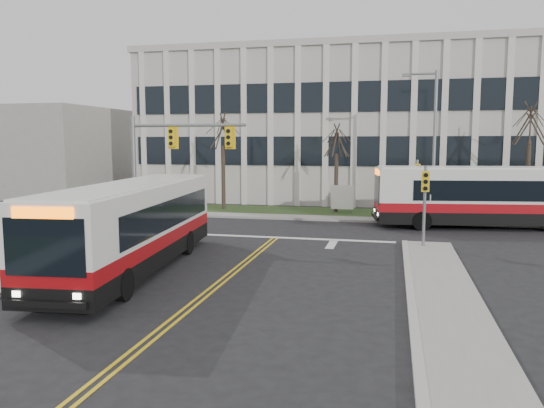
% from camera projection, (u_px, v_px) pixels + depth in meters
% --- Properties ---
extents(ground, '(120.00, 120.00, 0.00)m').
position_uv_depth(ground, '(227.00, 277.00, 19.18)').
color(ground, black).
rests_on(ground, ground).
extents(sidewalk_east, '(2.00, 26.00, 0.14)m').
position_uv_depth(sidewalk_east, '(463.00, 343.00, 12.67)').
color(sidewalk_east, '#9E9B93').
rests_on(sidewalk_east, ground).
extents(sidewalk_cross, '(44.00, 1.60, 0.14)m').
position_uv_depth(sidewalk_cross, '(379.00, 220.00, 32.79)').
color(sidewalk_cross, '#9E9B93').
rests_on(sidewalk_cross, ground).
extents(building_lawn, '(44.00, 5.00, 0.12)m').
position_uv_depth(building_lawn, '(380.00, 214.00, 35.50)').
color(building_lawn, '#32481E').
rests_on(building_lawn, ground).
extents(office_building, '(40.00, 16.00, 12.00)m').
position_uv_depth(office_building, '(385.00, 129.00, 46.43)').
color(office_building, '#B5B0A7').
rests_on(office_building, ground).
extents(building_annex, '(12.00, 12.00, 8.00)m').
position_uv_depth(building_annex, '(46.00, 152.00, 49.65)').
color(building_annex, '#9E9B93').
rests_on(building_annex, ground).
extents(mast_arm_signal, '(6.11, 0.38, 6.20)m').
position_uv_depth(mast_arm_signal, '(164.00, 154.00, 26.87)').
color(mast_arm_signal, slate).
rests_on(mast_arm_signal, ground).
extents(signal_pole_near, '(0.34, 0.39, 3.80)m').
position_uv_depth(signal_pole_near, '(425.00, 195.00, 23.98)').
color(signal_pole_near, slate).
rests_on(signal_pole_near, ground).
extents(signal_pole_far, '(0.34, 0.39, 3.80)m').
position_uv_depth(signal_pole_far, '(417.00, 181.00, 32.21)').
color(signal_pole_far, slate).
rests_on(signal_pole_far, ground).
extents(streetlight, '(2.15, 0.25, 9.20)m').
position_uv_depth(streetlight, '(432.00, 137.00, 32.49)').
color(streetlight, slate).
rests_on(streetlight, ground).
extents(directory_sign, '(1.50, 0.12, 2.00)m').
position_uv_depth(directory_sign, '(342.00, 198.00, 35.44)').
color(directory_sign, slate).
rests_on(directory_sign, ground).
extents(tree_left, '(1.80, 1.80, 7.70)m').
position_uv_depth(tree_left, '(223.00, 133.00, 37.30)').
color(tree_left, '#42352B').
rests_on(tree_left, ground).
extents(tree_mid, '(1.80, 1.80, 6.82)m').
position_uv_depth(tree_mid, '(337.00, 142.00, 35.80)').
color(tree_mid, '#42352B').
rests_on(tree_mid, ground).
extents(tree_right, '(1.80, 1.80, 8.25)m').
position_uv_depth(tree_right, '(530.00, 125.00, 32.83)').
color(tree_right, '#42352B').
rests_on(tree_right, ground).
extents(bus_main, '(3.83, 12.40, 3.25)m').
position_uv_depth(bus_main, '(133.00, 228.00, 20.09)').
color(bus_main, silver).
rests_on(bus_main, ground).
extents(bus_cross, '(13.03, 4.51, 3.41)m').
position_uv_depth(bus_cross, '(491.00, 198.00, 30.06)').
color(bus_cross, silver).
rests_on(bus_cross, ground).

